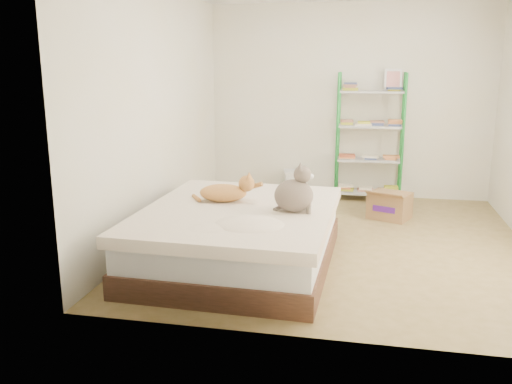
% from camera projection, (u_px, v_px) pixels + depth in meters
% --- Properties ---
extents(room, '(3.81, 4.21, 2.61)m').
position_uv_depth(room, '(341.00, 117.00, 5.37)').
color(room, '#9D8758').
rests_on(room, ground).
extents(bed, '(1.74, 2.15, 0.54)m').
position_uv_depth(bed, '(239.00, 236.00, 4.97)').
color(bed, brown).
rests_on(bed, ground).
extents(orange_cat, '(0.56, 0.35, 0.21)m').
position_uv_depth(orange_cat, '(223.00, 191.00, 5.12)').
color(orange_cat, '#D58848').
rests_on(orange_cat, bed).
extents(grey_cat, '(0.40, 0.34, 0.42)m').
position_uv_depth(grey_cat, '(294.00, 189.00, 4.74)').
color(grey_cat, gray).
rests_on(grey_cat, bed).
extents(shelf_unit, '(0.88, 0.36, 1.74)m').
position_uv_depth(shelf_unit, '(370.00, 140.00, 7.21)').
color(shelf_unit, '#218B37').
rests_on(shelf_unit, ground).
extents(cardboard_box, '(0.56, 0.57, 0.37)m').
position_uv_depth(cardboard_box, '(390.00, 205.00, 6.46)').
color(cardboard_box, brown).
rests_on(cardboard_box, ground).
extents(white_bin, '(0.38, 0.35, 0.37)m').
position_uv_depth(white_bin, '(296.00, 183.00, 7.52)').
color(white_bin, white).
rests_on(white_bin, ground).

